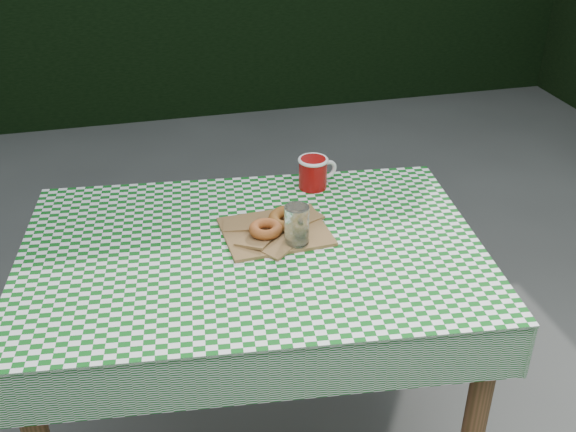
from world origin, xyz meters
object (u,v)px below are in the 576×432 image
at_px(table, 255,357).
at_px(paper_bag, 275,231).
at_px(coffee_mug, 313,173).
at_px(drinking_glass, 297,227).

relative_size(table, paper_bag, 4.27).
bearing_deg(coffee_mug, drinking_glass, -127.88).
bearing_deg(coffee_mug, table, -145.56).
distance_m(table, drinking_glass, 0.45).
height_order(paper_bag, drinking_glass, drinking_glass).
bearing_deg(drinking_glass, table, 168.64).
relative_size(table, drinking_glass, 10.15).
xyz_separation_m(table, coffee_mug, (0.25, 0.29, 0.43)).
distance_m(table, paper_bag, 0.40).
bearing_deg(coffee_mug, paper_bag, -141.07).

